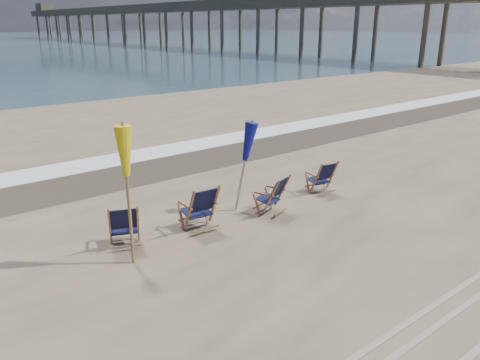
{
  "coord_description": "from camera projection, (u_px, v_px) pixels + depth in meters",
  "views": [
    {
      "loc": [
        -5.84,
        -5.14,
        4.05
      ],
      "look_at": [
        0.0,
        2.2,
        0.9
      ],
      "focal_mm": 35.0,
      "sensor_mm": 36.0,
      "label": 1
    }
  ],
  "objects": [
    {
      "name": "surf_foam",
      "position": [
        119.0,
        159.0,
        14.7
      ],
      "size": [
        200.0,
        1.4,
        0.01
      ],
      "primitive_type": "cube",
      "color": "silver",
      "rests_on": "ground"
    },
    {
      "name": "umbrella_yellow",
      "position": [
        125.0,
        160.0,
        7.76
      ],
      "size": [
        0.3,
        0.3,
        2.44
      ],
      "color": "#956943",
      "rests_on": "ground"
    },
    {
      "name": "fishing_pier",
      "position": [
        157.0,
        20.0,
        84.37
      ],
      "size": [
        4.4,
        140.0,
        9.3
      ],
      "primitive_type": null,
      "color": "brown",
      "rests_on": "ground"
    },
    {
      "name": "beach_chair_2",
      "position": [
        283.0,
        192.0,
        10.51
      ],
      "size": [
        0.75,
        0.8,
        0.91
      ],
      "primitive_type": null,
      "rotation": [
        0.0,
        0.0,
        3.44
      ],
      "color": "black",
      "rests_on": "ground"
    },
    {
      "name": "beach_chair_1",
      "position": [
        215.0,
        205.0,
        9.57
      ],
      "size": [
        0.7,
        0.78,
        1.02
      ],
      "primitive_type": null,
      "rotation": [
        0.0,
        0.0,
        3.07
      ],
      "color": "black",
      "rests_on": "ground"
    },
    {
      "name": "umbrella_blue",
      "position": [
        243.0,
        146.0,
        10.22
      ],
      "size": [
        0.3,
        0.3,
        2.02
      ],
      "color": "#A5A5AD",
      "rests_on": "ground"
    },
    {
      "name": "beach_chair_0",
      "position": [
        138.0,
        225.0,
        8.78
      ],
      "size": [
        0.8,
        0.84,
        0.92
      ],
      "primitive_type": null,
      "rotation": [
        0.0,
        0.0,
        2.74
      ],
      "color": "black",
      "rests_on": "ground"
    },
    {
      "name": "wet_sand_strip",
      "position": [
        142.0,
        170.0,
        13.59
      ],
      "size": [
        200.0,
        2.6,
        0.0
      ],
      "primitive_type": "cube",
      "color": "#42362A",
      "rests_on": "ground"
    },
    {
      "name": "beach_chair_3",
      "position": [
        332.0,
        176.0,
        11.64
      ],
      "size": [
        0.66,
        0.72,
        0.88
      ],
      "primitive_type": null,
      "rotation": [
        0.0,
        0.0,
        2.98
      ],
      "color": "black",
      "rests_on": "ground"
    },
    {
      "name": "tire_tracks",
      "position": [
        465.0,
        331.0,
        6.47
      ],
      "size": [
        80.0,
        1.3,
        0.01
      ],
      "primitive_type": null,
      "color": "gray",
      "rests_on": "ground"
    }
  ]
}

